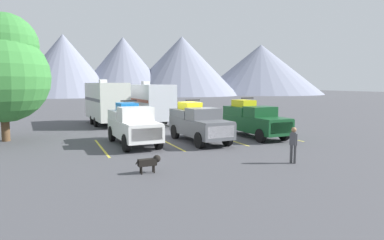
% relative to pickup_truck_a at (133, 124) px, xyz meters
% --- Properties ---
extents(ground_plane, '(240.00, 240.00, 0.00)m').
position_rel_pickup_truck_a_xyz_m(ground_plane, '(3.99, 0.50, -1.19)').
color(ground_plane, '#47474C').
extents(pickup_truck_a, '(2.21, 5.33, 2.54)m').
position_rel_pickup_truck_a_xyz_m(pickup_truck_a, '(0.00, 0.00, 0.00)').
color(pickup_truck_a, white).
rests_on(pickup_truck_a, ground).
extents(pickup_truck_b, '(2.19, 5.31, 2.53)m').
position_rel_pickup_truck_a_xyz_m(pickup_truck_b, '(3.89, -0.60, -0.03)').
color(pickup_truck_b, '#595B60').
rests_on(pickup_truck_b, ground).
extents(pickup_truck_c, '(2.21, 5.35, 2.58)m').
position_rel_pickup_truck_a_xyz_m(pickup_truck_c, '(8.04, -0.31, -0.03)').
color(pickup_truck_c, '#144723').
rests_on(pickup_truck_c, ground).
extents(lot_stripe_a, '(0.12, 5.50, 0.01)m').
position_rel_pickup_truck_a_xyz_m(lot_stripe_a, '(-1.84, -0.40, -1.19)').
color(lot_stripe_a, gold).
rests_on(lot_stripe_a, ground).
extents(lot_stripe_b, '(0.12, 5.50, 0.01)m').
position_rel_pickup_truck_a_xyz_m(lot_stripe_b, '(2.05, -0.40, -1.19)').
color(lot_stripe_b, gold).
rests_on(lot_stripe_b, ground).
extents(lot_stripe_c, '(0.12, 5.50, 0.01)m').
position_rel_pickup_truck_a_xyz_m(lot_stripe_c, '(5.94, -0.40, -1.19)').
color(lot_stripe_c, gold).
rests_on(lot_stripe_c, ground).
extents(lot_stripe_d, '(0.12, 5.50, 0.01)m').
position_rel_pickup_truck_a_xyz_m(lot_stripe_d, '(9.83, -0.40, -1.19)').
color(lot_stripe_d, gold).
rests_on(lot_stripe_d, ground).
extents(camper_trailer_a, '(2.81, 8.07, 3.88)m').
position_rel_pickup_truck_a_xyz_m(camper_trailer_a, '(0.03, 10.10, 0.85)').
color(camper_trailer_a, silver).
rests_on(camper_trailer_a, ground).
extents(camper_trailer_b, '(2.80, 7.68, 3.73)m').
position_rel_pickup_truck_a_xyz_m(camper_trailer_b, '(3.56, 9.06, 0.77)').
color(camper_trailer_b, silver).
rests_on(camper_trailer_b, ground).
extents(person_a, '(0.29, 0.30, 1.62)m').
position_rel_pickup_truck_a_xyz_m(person_a, '(5.51, -7.40, -0.26)').
color(person_a, '#3F3F42').
rests_on(person_a, ground).
extents(dog, '(1.04, 0.32, 0.70)m').
position_rel_pickup_truck_a_xyz_m(dog, '(-0.79, -6.53, -0.73)').
color(dog, black).
rests_on(dog, ground).
extents(tree_a, '(5.50, 5.50, 7.76)m').
position_rel_pickup_truck_a_xyz_m(tree_a, '(-6.89, 4.16, 3.20)').
color(tree_a, brown).
rests_on(tree_a, ground).
extents(mountain_ridge, '(143.61, 41.02, 17.48)m').
position_rel_pickup_truck_a_xyz_m(mountain_ridge, '(16.42, 77.28, 6.54)').
color(mountain_ridge, gray).
rests_on(mountain_ridge, ground).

